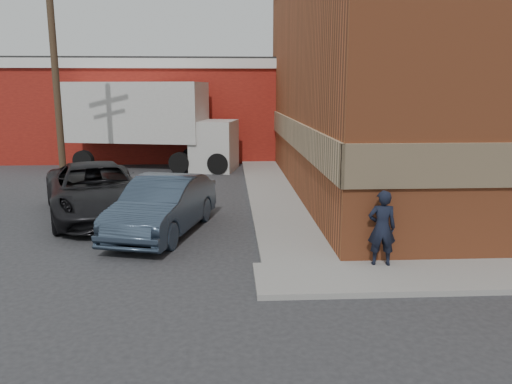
# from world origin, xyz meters

# --- Properties ---
(ground) EXTENTS (90.00, 90.00, 0.00)m
(ground) POSITION_xyz_m (0.00, 0.00, 0.00)
(ground) COLOR #28282B
(ground) RESTS_ON ground
(brick_building) EXTENTS (14.25, 18.25, 9.36)m
(brick_building) POSITION_xyz_m (8.50, 9.00, 4.68)
(brick_building) COLOR #A8502B
(brick_building) RESTS_ON ground
(sidewalk_west) EXTENTS (1.80, 18.00, 0.12)m
(sidewalk_west) POSITION_xyz_m (0.60, 9.00, 0.06)
(sidewalk_west) COLOR gray
(sidewalk_west) RESTS_ON ground
(warehouse) EXTENTS (16.30, 8.30, 5.60)m
(warehouse) POSITION_xyz_m (-6.00, 20.00, 2.81)
(warehouse) COLOR maroon
(warehouse) RESTS_ON ground
(utility_pole) EXTENTS (2.00, 0.26, 9.00)m
(utility_pole) POSITION_xyz_m (-7.50, 9.00, 4.75)
(utility_pole) COLOR #453222
(utility_pole) RESTS_ON ground
(man) EXTENTS (0.66, 0.47, 1.69)m
(man) POSITION_xyz_m (2.33, -0.25, 0.96)
(man) COLOR black
(man) RESTS_ON sidewalk_south
(sedan) EXTENTS (2.83, 5.07, 1.58)m
(sedan) POSITION_xyz_m (-2.85, 2.89, 0.79)
(sedan) COLOR #2F3E4F
(sedan) RESTS_ON ground
(suv_a) EXTENTS (4.70, 6.59, 1.67)m
(suv_a) POSITION_xyz_m (-5.20, 4.91, 0.83)
(suv_a) COLOR black
(suv_a) RESTS_ON ground
(box_truck) EXTENTS (9.02, 4.28, 4.28)m
(box_truck) POSITION_xyz_m (-4.72, 14.51, 2.47)
(box_truck) COLOR silver
(box_truck) RESTS_ON ground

